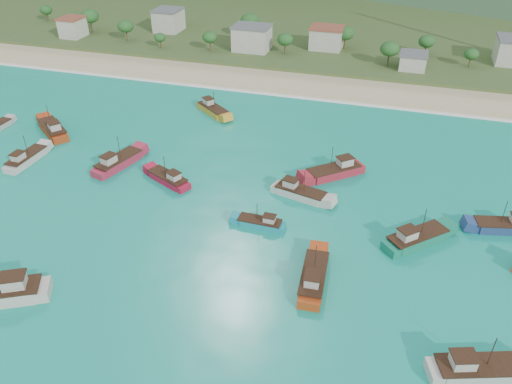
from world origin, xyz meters
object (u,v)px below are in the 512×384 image
(boat_19, at_px, (53,130))
(boat_1, at_px, (27,159))
(boat_10, at_px, (300,193))
(boat_12, at_px, (261,224))
(boat_11, at_px, (169,179))
(boat_24, at_px, (313,278))
(boat_7, at_px, (335,172))
(boat_4, at_px, (416,239))
(boat_2, at_px, (118,163))
(boat_5, at_px, (213,110))
(boat_18, at_px, (505,227))
(boat_14, at_px, (477,370))

(boat_19, bearing_deg, boat_1, -129.48)
(boat_10, bearing_deg, boat_12, -8.25)
(boat_11, relative_size, boat_24, 0.88)
(boat_7, height_order, boat_24, boat_7)
(boat_10, relative_size, boat_11, 1.08)
(boat_4, bearing_deg, boat_7, 178.98)
(boat_7, xyz_separation_m, boat_12, (-9.23, -19.72, -0.40))
(boat_2, height_order, boat_19, boat_19)
(boat_5, relative_size, boat_18, 0.96)
(boat_4, height_order, boat_19, boat_19)
(boat_1, xyz_separation_m, boat_10, (55.94, 3.40, 0.00))
(boat_2, relative_size, boat_14, 1.00)
(boat_10, bearing_deg, boat_5, -123.01)
(boat_7, height_order, boat_14, boat_7)
(boat_2, bearing_deg, boat_7, 27.29)
(boat_2, height_order, boat_5, boat_2)
(boat_19, bearing_deg, boat_11, -71.16)
(boat_10, height_order, boat_12, boat_10)
(boat_12, xyz_separation_m, boat_18, (38.88, 10.37, 0.24))
(boat_7, bearing_deg, boat_11, 70.08)
(boat_12, bearing_deg, boat_7, -24.24)
(boat_12, bearing_deg, boat_19, 70.66)
(boat_4, bearing_deg, boat_12, -127.61)
(boat_2, xyz_separation_m, boat_5, (8.94, 29.87, -0.08))
(boat_1, relative_size, boat_2, 0.87)
(boat_11, relative_size, boat_18, 0.92)
(boat_5, distance_m, boat_18, 69.87)
(boat_4, relative_size, boat_7, 0.95)
(boat_5, height_order, boat_11, boat_5)
(boat_1, distance_m, boat_24, 65.23)
(boat_1, relative_size, boat_14, 0.87)
(boat_7, xyz_separation_m, boat_14, (23.30, -40.55, -0.04))
(boat_1, height_order, boat_12, boat_1)
(boat_1, distance_m, boat_10, 56.04)
(boat_1, height_order, boat_10, boat_10)
(boat_1, xyz_separation_m, boat_24, (62.68, -18.08, 0.08))
(boat_19, height_order, boat_24, boat_19)
(boat_7, distance_m, boat_14, 46.77)
(boat_14, xyz_separation_m, boat_19, (-87.03, 40.86, 0.05))
(boat_12, distance_m, boat_24, 15.53)
(boat_1, xyz_separation_m, boat_2, (18.71, 3.82, 0.12))
(boat_18, bearing_deg, boat_19, 71.36)
(boat_4, distance_m, boat_18, 15.92)
(boat_10, distance_m, boat_11, 25.06)
(boat_11, xyz_separation_m, boat_24, (31.70, -19.20, 0.15))
(boat_7, distance_m, boat_24, 30.69)
(boat_24, bearing_deg, boat_2, 149.80)
(boat_4, distance_m, boat_12, 25.10)
(boat_2, distance_m, boat_18, 71.81)
(boat_5, distance_m, boat_24, 62.50)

